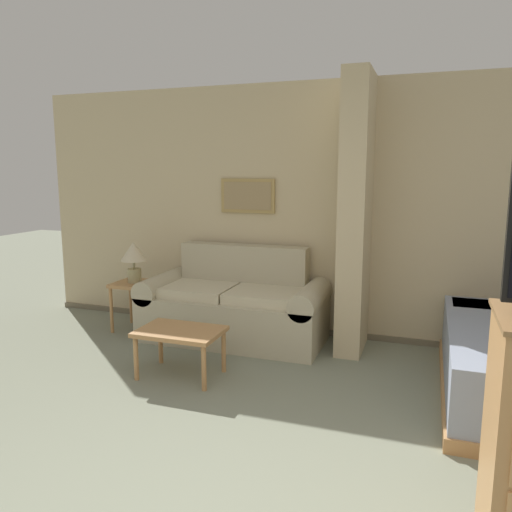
# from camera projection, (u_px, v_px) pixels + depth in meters

# --- Properties ---
(wall_back) EXTENTS (7.16, 0.16, 2.60)m
(wall_back) POSITION_uv_depth(u_px,v_px,m) (351.00, 213.00, 5.05)
(wall_back) COLOR #CCB78E
(wall_back) RESTS_ON ground_plane
(wall_partition_pillar) EXTENTS (0.24, 0.63, 2.60)m
(wall_partition_pillar) POSITION_uv_depth(u_px,v_px,m) (355.00, 216.00, 4.66)
(wall_partition_pillar) COLOR #CCB78E
(wall_partition_pillar) RESTS_ON ground_plane
(couch) EXTENTS (1.86, 0.84, 0.94)m
(couch) POSITION_uv_depth(u_px,v_px,m) (234.00, 306.00, 5.12)
(couch) COLOR #B7AD8E
(couch) RESTS_ON ground_plane
(coffee_table) EXTENTS (0.70, 0.48, 0.41)m
(coffee_table) POSITION_uv_depth(u_px,v_px,m) (180.00, 335.00, 4.17)
(coffee_table) COLOR #B27F4C
(coffee_table) RESTS_ON ground_plane
(side_table) EXTENTS (0.43, 0.43, 0.53)m
(side_table) POSITION_uv_depth(u_px,v_px,m) (135.00, 290.00, 5.39)
(side_table) COLOR #B27F4C
(side_table) RESTS_ON ground_plane
(table_lamp) EXTENTS (0.28, 0.28, 0.44)m
(table_lamp) POSITION_uv_depth(u_px,v_px,m) (134.00, 255.00, 5.32)
(table_lamp) COLOR tan
(table_lamp) RESTS_ON side_table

